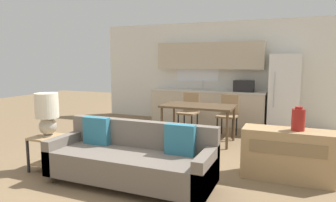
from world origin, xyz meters
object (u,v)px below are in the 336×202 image
object	(u,v)px
refrigerator	(284,92)
dining_chair_far_left	(189,110)
dining_table	(198,108)
dining_chair_far_right	(228,113)
couch	(132,159)
vase	(298,119)
side_table	(49,147)
credenza	(287,154)
table_lamp	(47,112)

from	to	relation	value
refrigerator	dining_chair_far_left	xyz separation A→B (m)	(-2.05, -1.00, -0.40)
dining_table	dining_chair_far_left	world-z (taller)	dining_chair_far_left
dining_table	dining_chair_far_right	distance (m)	0.88
couch	dining_table	bearing A→B (deg)	85.36
couch	vase	size ratio (longest dim) A/B	6.86
refrigerator	dining_chair_far_right	xyz separation A→B (m)	(-1.11, -1.06, -0.40)
couch	side_table	size ratio (longest dim) A/B	4.30
dining_chair_far_left	dining_table	bearing A→B (deg)	-55.18
side_table	credenza	xyz separation A→B (m)	(3.35, 1.01, 0.00)
dining_table	credenza	distance (m)	2.29
side_table	couch	bearing A→B (deg)	1.65
credenza	vase	world-z (taller)	vase
refrigerator	side_table	bearing A→B (deg)	-127.00
dining_chair_far_right	credenza	bearing A→B (deg)	-55.91
couch	credenza	world-z (taller)	couch
dining_chair_far_right	dining_chair_far_left	bearing A→B (deg)	179.98
vase	dining_chair_far_left	distance (m)	3.24
couch	vase	distance (m)	2.33
refrigerator	dining_chair_far_right	size ratio (longest dim) A/B	2.00
credenza	couch	bearing A→B (deg)	-153.48
dining_table	dining_chair_far_left	bearing A→B (deg)	120.34
refrigerator	dining_chair_far_left	bearing A→B (deg)	-154.02
side_table	credenza	world-z (taller)	credenza
couch	dining_chair_far_right	distance (m)	3.22
side_table	dining_chair_far_right	distance (m)	3.81
table_lamp	dining_chair_far_left	world-z (taller)	table_lamp
refrigerator	table_lamp	distance (m)	5.32
dining_table	credenza	bearing A→B (deg)	-39.84
refrigerator	vase	world-z (taller)	refrigerator
refrigerator	dining_chair_far_left	distance (m)	2.31
side_table	table_lamp	bearing A→B (deg)	145.44
credenza	dining_chair_far_right	size ratio (longest dim) A/B	1.33
side_table	table_lamp	world-z (taller)	table_lamp
dining_table	vase	world-z (taller)	vase
dining_table	dining_chair_far_left	size ratio (longest dim) A/B	1.60
dining_table	side_table	bearing A→B (deg)	-123.26
side_table	dining_chair_far_left	xyz separation A→B (m)	(1.15, 3.25, 0.16)
refrigerator	side_table	distance (m)	5.34
side_table	dining_chair_far_right	xyz separation A→B (m)	(2.08, 3.18, 0.16)
couch	vase	world-z (taller)	vase
dining_table	credenza	world-z (taller)	dining_table
side_table	credenza	size ratio (longest dim) A/B	0.43
table_lamp	dining_chair_far_right	bearing A→B (deg)	56.28
couch	credenza	xyz separation A→B (m)	(1.93, 0.97, 0.02)
couch	dining_chair_far_left	bearing A→B (deg)	94.75
credenza	dining_chair_far_right	distance (m)	2.52
side_table	dining_chair_far_right	world-z (taller)	dining_chair_far_right
couch	dining_chair_far_left	world-z (taller)	dining_chair_far_left
side_table	dining_table	bearing A→B (deg)	56.74
couch	side_table	distance (m)	1.42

